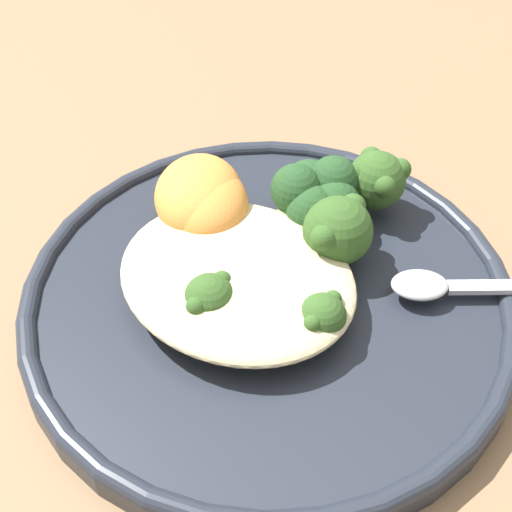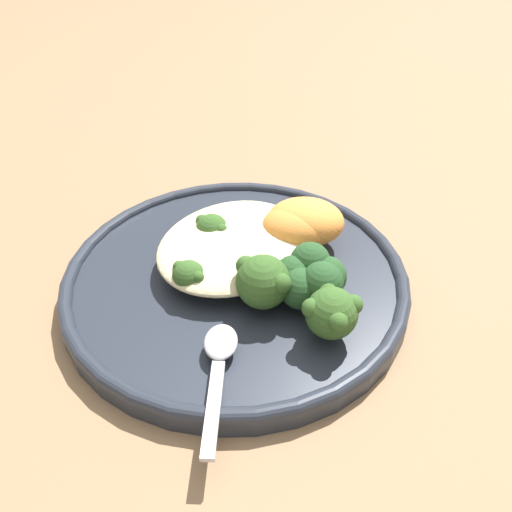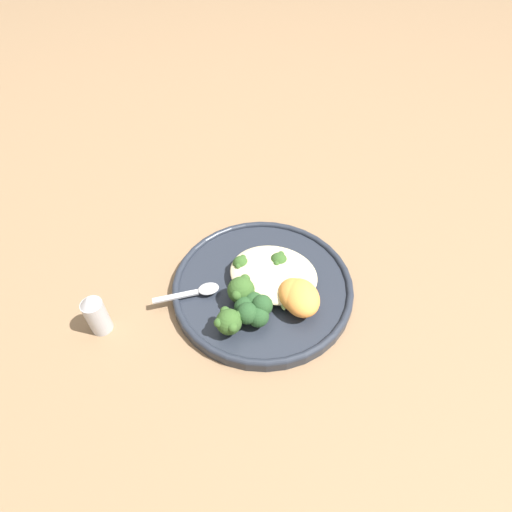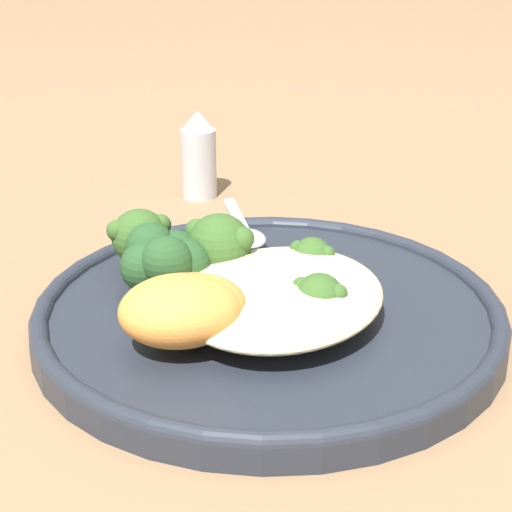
{
  "view_description": "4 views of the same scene",
  "coord_description": "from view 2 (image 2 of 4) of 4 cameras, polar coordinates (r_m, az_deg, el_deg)",
  "views": [
    {
      "loc": [
        0.17,
        -0.25,
        0.34
      ],
      "look_at": [
        -0.0,
        -0.0,
        0.03
      ],
      "focal_mm": 50.0,
      "sensor_mm": 36.0,
      "label": 1
    },
    {
      "loc": [
        0.26,
        0.21,
        0.3
      ],
      "look_at": [
        0.0,
        0.0,
        0.03
      ],
      "focal_mm": 35.0,
      "sensor_mm": 36.0,
      "label": 2
    },
    {
      "loc": [
        -0.13,
        0.38,
        0.53
      ],
      "look_at": [
        0.03,
        -0.03,
        0.06
      ],
      "focal_mm": 28.0,
      "sensor_mm": 36.0,
      "label": 3
    },
    {
      "loc": [
        -0.43,
        -0.2,
        0.26
      ],
      "look_at": [
        0.01,
        -0.0,
        0.05
      ],
      "focal_mm": 60.0,
      "sensor_mm": 36.0,
      "label": 4
    }
  ],
  "objects": [
    {
      "name": "sweet_potato_chunk_0",
      "position": [
        0.45,
        4.88,
        3.46
      ],
      "size": [
        0.08,
        0.08,
        0.04
      ],
      "primitive_type": "ellipsoid",
      "rotation": [
        0.0,
        0.0,
        5.44
      ],
      "color": "orange",
      "rests_on": "plate"
    },
    {
      "name": "plate",
      "position": [
        0.44,
        -2.33,
        -2.37
      ],
      "size": [
        0.3,
        0.3,
        0.02
      ],
      "color": "#232833",
      "rests_on": "ground_plane"
    },
    {
      "name": "sweet_potato_chunk_1",
      "position": [
        0.46,
        5.66,
        3.96
      ],
      "size": [
        0.09,
        0.09,
        0.04
      ],
      "primitive_type": "ellipsoid",
      "rotation": [
        0.0,
        0.0,
        2.16
      ],
      "color": "orange",
      "rests_on": "plate"
    },
    {
      "name": "broccoli_stalk_2",
      "position": [
        0.39,
        1.0,
        -2.61
      ],
      "size": [
        0.09,
        0.06,
        0.04
      ],
      "rotation": [
        0.0,
        0.0,
        0.4
      ],
      "color": "#9EBC66",
      "rests_on": "plate"
    },
    {
      "name": "ground_plane",
      "position": [
        0.45,
        -0.2,
        -3.07
      ],
      "size": [
        4.0,
        4.0,
        0.0
      ],
      "primitive_type": "plane",
      "color": "#846647"
    },
    {
      "name": "kale_tuft",
      "position": [
        0.4,
        6.25,
        -2.38
      ],
      "size": [
        0.06,
        0.06,
        0.04
      ],
      "color": "#234723",
      "rests_on": "plate"
    },
    {
      "name": "broccoli_stalk_3",
      "position": [
        0.38,
        7.69,
        -5.35
      ],
      "size": [
        0.08,
        0.11,
        0.04
      ],
      "rotation": [
        0.0,
        0.0,
        1.0
      ],
      "color": "#9EBC66",
      "rests_on": "plate"
    },
    {
      "name": "quinoa_mound",
      "position": [
        0.44,
        -2.74,
        1.27
      ],
      "size": [
        0.15,
        0.12,
        0.02
      ],
      "primitive_type": "ellipsoid",
      "color": "beige",
      "rests_on": "plate"
    },
    {
      "name": "broccoli_stalk_0",
      "position": [
        0.45,
        -2.71,
        2.09
      ],
      "size": [
        0.07,
        0.11,
        0.03
      ],
      "rotation": [
        0.0,
        0.0,
        -1.1
      ],
      "color": "#9EBC66",
      "rests_on": "plate"
    },
    {
      "name": "spoon",
      "position": [
        0.36,
        -4.24,
        -11.47
      ],
      "size": [
        0.1,
        0.08,
        0.01
      ],
      "rotation": [
        0.0,
        0.0,
        0.63
      ],
      "color": "#B7B7BC",
      "rests_on": "plate"
    },
    {
      "name": "broccoli_stalk_1",
      "position": [
        0.42,
        -3.96,
        -1.22
      ],
      "size": [
        0.11,
        0.06,
        0.03
      ],
      "rotation": [
        0.0,
        0.0,
        -0.36
      ],
      "color": "#9EBC66",
      "rests_on": "plate"
    }
  ]
}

